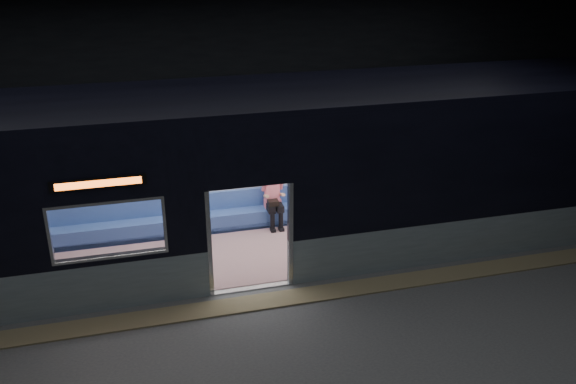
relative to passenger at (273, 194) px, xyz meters
name	(u,v)px	position (x,y,z in m)	size (l,w,h in m)	color
station_floor	(264,321)	(-1.02, -3.55, -0.77)	(24.00, 14.00, 0.01)	#47494C
station_envelope	(261,110)	(-1.02, -3.55, 2.90)	(24.00, 14.00, 5.00)	black
tactile_strip	(257,302)	(-1.02, -3.00, -0.75)	(22.80, 0.50, 0.03)	#8C7F59
metro_car	(234,168)	(-1.02, -1.00, 1.08)	(18.00, 3.04, 3.35)	#8A9AA4
passenger	(273,194)	(0.00, 0.00, 0.00)	(0.38, 0.64, 1.29)	black
handbag	(273,203)	(-0.05, -0.20, -0.11)	(0.23, 0.20, 0.12)	black
transit_map	(433,144)	(3.98, 0.31, 0.74)	(1.10, 0.03, 0.71)	white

